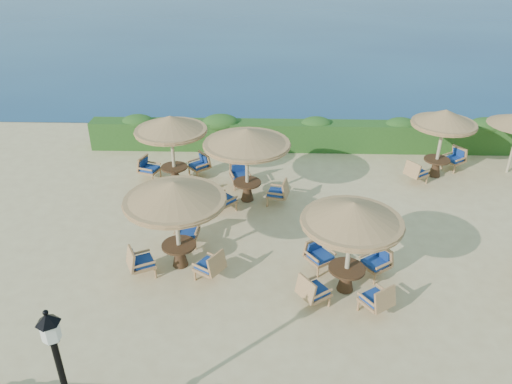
% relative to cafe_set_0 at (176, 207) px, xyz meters
% --- Properties ---
extents(ground, '(120.00, 120.00, 0.00)m').
position_rel_cafe_set_0_xyz_m(ground, '(3.91, 1.12, -1.90)').
color(ground, '#D1BB84').
rests_on(ground, ground).
extents(hedge, '(18.00, 0.90, 1.20)m').
position_rel_cafe_set_0_xyz_m(hedge, '(3.91, 8.32, -1.30)').
color(hedge, '#1D4416').
rests_on(hedge, ground).
extents(cafe_set_0, '(2.79, 2.80, 2.65)m').
position_rel_cafe_set_0_xyz_m(cafe_set_0, '(0.00, 0.00, 0.00)').
color(cafe_set_0, tan).
rests_on(cafe_set_0, ground).
extents(cafe_set_1, '(2.69, 2.69, 2.65)m').
position_rel_cafe_set_0_xyz_m(cafe_set_1, '(4.52, -0.93, -0.15)').
color(cafe_set_1, tan).
rests_on(cafe_set_1, ground).
extents(cafe_set_3, '(2.73, 2.74, 2.65)m').
position_rel_cafe_set_0_xyz_m(cafe_set_3, '(-1.01, 4.96, -0.04)').
color(cafe_set_3, tan).
rests_on(cafe_set_3, ground).
extents(cafe_set_4, '(2.93, 2.93, 2.65)m').
position_rel_cafe_set_0_xyz_m(cafe_set_4, '(1.72, 3.82, 0.04)').
color(cafe_set_4, tan).
rests_on(cafe_set_4, ground).
extents(cafe_set_5, '(2.70, 2.36, 2.65)m').
position_rel_cafe_set_0_xyz_m(cafe_set_5, '(8.79, 5.91, 0.01)').
color(cafe_set_5, tan).
rests_on(cafe_set_5, ground).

